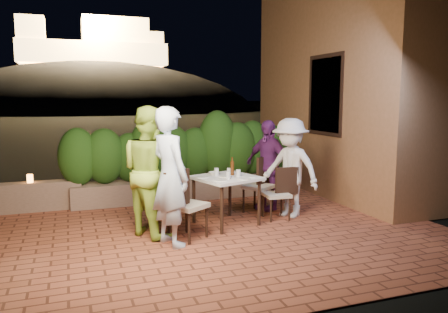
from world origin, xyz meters
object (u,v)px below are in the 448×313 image
chair_left_front (188,204)px  bowl (214,173)px  dining_table (226,200)px  diner_blue (170,177)px  diner_green (150,171)px  parapet_lamp (30,179)px  diner_white (290,168)px  beer_bottle (232,166)px  chair_right_front (277,194)px  chair_right_back (258,185)px  diner_purple (268,165)px  chair_left_back (172,203)px

chair_left_front → bowl: bearing=15.0°
dining_table → diner_blue: diner_blue is taller
chair_left_front → diner_blue: 0.54m
diner_green → parapet_lamp: 2.66m
diner_blue → diner_green: diner_blue is taller
diner_white → parapet_lamp: size_ratio=11.60×
beer_bottle → bowl: (-0.24, 0.16, -0.12)m
chair_right_front → chair_right_back: bearing=-74.5°
diner_purple → parapet_lamp: bearing=-133.3°
bowl → parapet_lamp: bearing=149.8°
bowl → diner_white: diner_white is taller
chair_left_back → parapet_lamp: (-2.04, 1.94, 0.15)m
chair_right_front → chair_right_back: chair_right_back is taller
chair_left_front → chair_right_front: 1.67m
chair_right_back → parapet_lamp: bearing=-55.1°
diner_purple → bowl: bearing=-96.9°
chair_right_front → diner_green: bearing=6.1°
chair_left_back → diner_green: bearing=166.6°
bowl → diner_purple: diner_purple is taller
chair_left_back → chair_right_back: chair_right_back is taller
bowl → parapet_lamp: (-2.81, 1.63, -0.20)m
diner_white → parapet_lamp: diner_white is taller
dining_table → diner_purple: diner_purple is taller
diner_white → diner_purple: size_ratio=1.03×
bowl → chair_left_back: size_ratio=0.19×
bowl → diner_purple: size_ratio=0.10×
chair_left_back → diner_green: (-0.32, -0.04, 0.50)m
beer_bottle → chair_left_front: bearing=-147.2°
diner_green → dining_table: bearing=-113.3°
beer_bottle → bowl: size_ratio=1.76×
bowl → diner_green: size_ratio=0.09×
bowl → chair_right_back: chair_right_back is taller
beer_bottle → diner_white: bearing=-0.8°
diner_purple → dining_table: bearing=-83.2°
chair_right_back → diner_blue: 2.15m
chair_left_front → diner_green: diner_green is taller
chair_left_front → diner_blue: (-0.27, -0.17, 0.43)m
chair_left_front → diner_purple: 2.07m
chair_left_back → diner_white: bearing=-17.3°
chair_left_front → chair_right_back: size_ratio=1.05×
chair_left_front → chair_right_front: chair_left_front is taller
dining_table → parapet_lamp: dining_table is taller
bowl → chair_right_front: size_ratio=0.19×
chair_left_front → diner_blue: size_ratio=0.54×
chair_right_back → diner_green: diner_green is taller
bowl → diner_blue: (-0.91, -0.89, 0.15)m
chair_right_front → dining_table: bearing=3.4°
chair_left_front → diner_blue: diner_blue is taller
chair_right_front → diner_blue: (-1.88, -0.63, 0.50)m
diner_blue → dining_table: bearing=-77.5°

